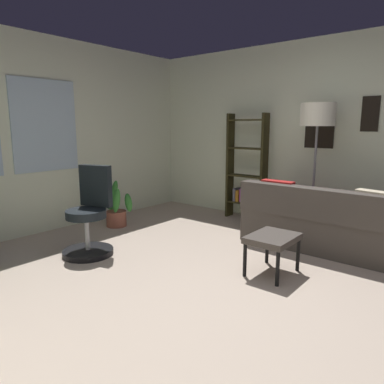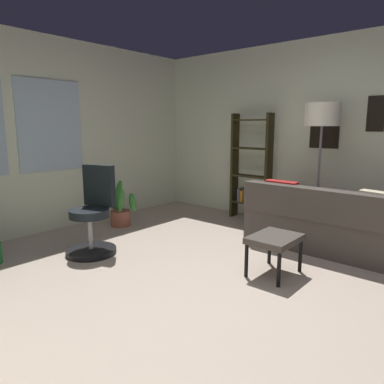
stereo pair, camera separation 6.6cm
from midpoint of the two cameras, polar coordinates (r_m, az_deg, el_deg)
ground_plane at (r=3.18m, az=6.78°, el=-17.43°), size 5.19×6.09×0.10m
wall_back_with_windows at (r=5.19m, az=-22.98°, el=8.31°), size 5.19×0.12×2.60m
wall_right_with_frames at (r=5.23m, az=23.73°, el=8.20°), size 0.12×6.09×2.60m
couch at (r=4.61m, az=24.70°, el=-5.06°), size 1.64×2.07×0.78m
footstool at (r=3.58m, az=13.55°, el=-7.63°), size 0.51×0.40×0.39m
office_chair at (r=4.20m, az=-15.09°, el=-4.21°), size 0.56×0.56×1.00m
bookshelf at (r=5.55m, az=9.73°, el=2.97°), size 0.18×0.64×1.62m
floor_lamp at (r=4.80m, az=20.41°, el=10.45°), size 0.42×0.42×1.71m
potted_plant at (r=5.27m, az=-11.07°, el=-2.66°), size 0.34×0.51×0.68m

